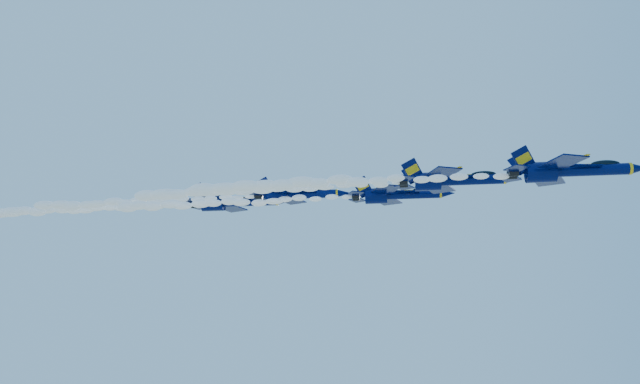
# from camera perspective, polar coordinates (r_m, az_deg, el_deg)

# --- Properties ---
(jet_lead) EXTENTS (15.34, 12.58, 5.70)m
(jet_lead) POSITION_cam_1_polar(r_m,az_deg,el_deg) (75.29, 21.79, 1.85)
(jet_lead) COLOR #01093B
(smoke_trail_jet_lead) EXTENTS (37.17, 1.71, 1.54)m
(smoke_trail_jet_lead) POSITION_cam_1_polar(r_m,az_deg,el_deg) (72.99, 2.36, 0.96)
(smoke_trail_jet_lead) COLOR white
(jet_second) EXTENTS (16.06, 13.17, 5.97)m
(jet_second) POSITION_cam_1_polar(r_m,az_deg,el_deg) (84.84, 11.98, 1.08)
(jet_second) COLOR #01093B
(smoke_trail_jet_second) EXTENTS (37.17, 1.79, 1.61)m
(smoke_trail_jet_second) POSITION_cam_1_polar(r_m,az_deg,el_deg) (86.39, -5.06, 0.25)
(smoke_trail_jet_second) COLOR white
(jet_third) EXTENTS (15.13, 12.41, 5.62)m
(jet_third) POSITION_cam_1_polar(r_m,az_deg,el_deg) (92.89, 7.01, -0.24)
(jet_third) COLOR #01093B
(smoke_trail_jet_third) EXTENTS (37.17, 1.69, 1.52)m
(smoke_trail_jet_third) POSITION_cam_1_polar(r_m,az_deg,el_deg) (96.19, -8.07, -0.95)
(smoke_trail_jet_third) COLOR white
(jet_fourth) EXTENTS (15.25, 12.51, 5.67)m
(jet_fourth) POSITION_cam_1_polar(r_m,az_deg,el_deg) (98.43, -2.18, -0.22)
(jet_fourth) COLOR #01093B
(smoke_trail_jet_fourth) EXTENTS (37.17, 1.70, 1.53)m
(smoke_trail_jet_fourth) POSITION_cam_1_polar(r_m,az_deg,el_deg) (105.37, -15.77, -0.86)
(smoke_trail_jet_fourth) COLOR white
(jet_fifth) EXTENTS (18.07, 14.82, 6.71)m
(jet_fifth) POSITION_cam_1_polar(r_m,az_deg,el_deg) (108.59, -7.91, -0.89)
(jet_fifth) COLOR #01093B
(smoke_trail_jet_fifth) EXTENTS (37.17, 2.01, 1.81)m
(smoke_trail_jet_fifth) POSITION_cam_1_polar(r_m,az_deg,el_deg) (118.12, -20.33, -1.43)
(smoke_trail_jet_fifth) COLOR white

